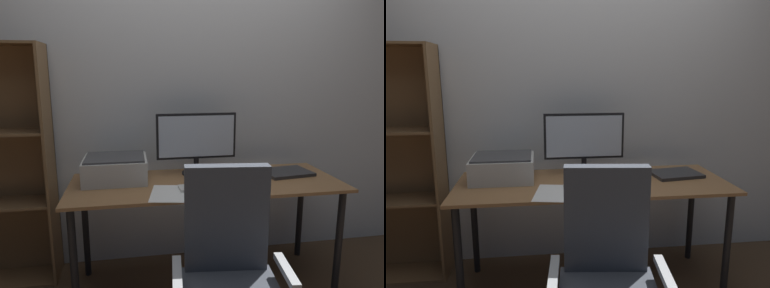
% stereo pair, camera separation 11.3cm
% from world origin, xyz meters
% --- Properties ---
extents(ground_plane, '(12.00, 12.00, 0.00)m').
position_xyz_m(ground_plane, '(0.00, 0.00, 0.00)').
color(ground_plane, '#4C3826').
extents(back_wall, '(6.40, 0.10, 2.60)m').
position_xyz_m(back_wall, '(0.00, 0.49, 1.30)').
color(back_wall, silver).
rests_on(back_wall, ground).
extents(desk, '(1.74, 0.64, 0.74)m').
position_xyz_m(desk, '(0.00, 0.00, 0.66)').
color(desk, olive).
rests_on(desk, ground).
extents(monitor, '(0.55, 0.20, 0.42)m').
position_xyz_m(monitor, '(-0.03, 0.18, 0.98)').
color(monitor, black).
rests_on(monitor, desk).
extents(keyboard, '(0.29, 0.12, 0.02)m').
position_xyz_m(keyboard, '(-0.05, -0.14, 0.75)').
color(keyboard, silver).
rests_on(keyboard, desk).
extents(mouse, '(0.07, 0.10, 0.03)m').
position_xyz_m(mouse, '(0.17, -0.11, 0.76)').
color(mouse, black).
rests_on(mouse, desk).
extents(coffee_mug, '(0.09, 0.07, 0.09)m').
position_xyz_m(coffee_mug, '(0.10, -0.02, 0.79)').
color(coffee_mug, black).
rests_on(coffee_mug, desk).
extents(laptop, '(0.35, 0.27, 0.02)m').
position_xyz_m(laptop, '(0.59, 0.07, 0.75)').
color(laptop, '#2D2D30').
rests_on(laptop, desk).
extents(printer, '(0.40, 0.34, 0.16)m').
position_xyz_m(printer, '(-0.58, 0.12, 0.82)').
color(printer, silver).
rests_on(printer, desk).
extents(paper_sheet, '(0.26, 0.33, 0.00)m').
position_xyz_m(paper_sheet, '(-0.26, -0.19, 0.74)').
color(paper_sheet, white).
rests_on(paper_sheet, desk).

